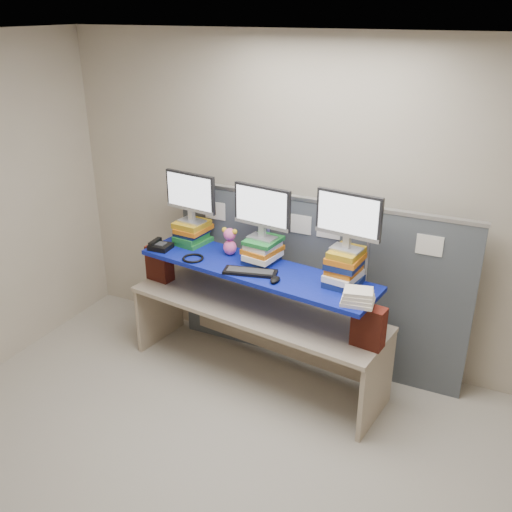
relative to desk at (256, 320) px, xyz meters
The scene contains 18 objects.
room 1.64m from the desk, 75.01° to the right, with size 5.00×4.00×2.80m.
cubicle_partition 0.60m from the desk, 49.61° to the left, with size 2.60×0.06×1.53m.
desk is the anchor object (origin of this frame).
brick_pier_left 1.05m from the desk, behind, with size 0.23×0.13×0.32m, color maroon.
brick_pier_right 1.05m from the desk, 10.74° to the right, with size 0.23×0.13×0.32m, color maroon.
blue_board 0.47m from the desk, 90.00° to the right, with size 2.02×0.51×0.04m, color navy.
book_stack_left 0.96m from the desk, 162.85° to the left, with size 0.29×0.33×0.20m.
book_stack_center 0.61m from the desk, 88.54° to the left, with size 0.29×0.34×0.21m.
book_stack_right 0.96m from the desk, ahead, with size 0.27×0.32×0.28m.
monitor_left 1.21m from the desk, 163.09° to the left, with size 0.50×0.17×0.44m.
monitor_center 0.95m from the desk, 91.44° to the left, with size 0.50×0.17×0.44m.
monitor_right 1.25m from the desk, ahead, with size 0.50×0.17×0.44m.
keyboard 0.52m from the desk, 87.14° to the right, with size 0.44×0.23×0.03m.
mouse 0.59m from the desk, 35.57° to the right, with size 0.07×0.12×0.04m, color black.
desk_phone 1.05m from the desk, behind, with size 0.19×0.17×0.08m.
headset 0.74m from the desk, behind, with size 0.18×0.18×0.02m, color black.
plush_toy 0.70m from the desk, 155.82° to the left, with size 0.14×0.10×0.24m.
binder_stack 1.08m from the desk, 14.77° to the right, with size 0.25×0.21×0.11m.
Camera 1 is at (1.42, -2.39, 2.96)m, focal length 40.00 mm.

